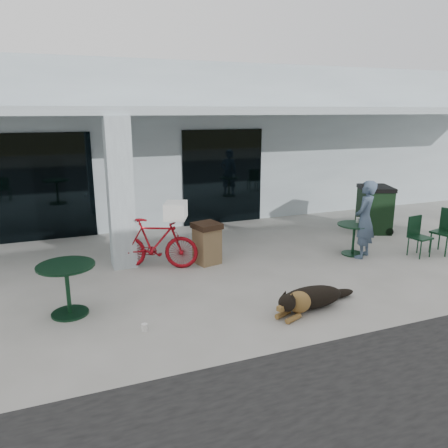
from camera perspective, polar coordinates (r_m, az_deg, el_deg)
name	(u,v)px	position (r m, az deg, el deg)	size (l,w,h in m)	color
ground	(230,296)	(7.91, 0.74, -9.39)	(80.00, 80.00, 0.00)	#AEABA4
building	(137,139)	(15.47, -11.35, 10.78)	(22.00, 7.00, 4.50)	silver
storefront_glass_left	(35,188)	(11.83, -23.43, 4.34)	(2.80, 0.06, 2.70)	black
storefront_glass_right	(223,177)	(12.66, -0.15, 6.15)	(2.40, 0.06, 2.70)	black
column	(120,194)	(9.23, -13.39, 3.87)	(0.50, 0.50, 3.12)	silver
overhang	(173,111)	(10.65, -6.73, 14.49)	(22.00, 2.80, 0.18)	silver
bicycle	(155,244)	(9.18, -9.00, -2.54)	(0.50, 1.79, 1.07)	maroon
laundry_basket	(176,211)	(8.93, -6.34, 1.75)	(0.57, 0.42, 0.34)	white
dog	(311,296)	(7.50, 11.32, -9.24)	(1.33, 0.44, 0.44)	black
cup_near_dog	(145,327)	(6.85, -10.34, -13.14)	(0.09, 0.09, 0.11)	white
cafe_table_near	(68,290)	(7.52, -19.71, -8.09)	(0.91, 0.91, 0.85)	#133820
cafe_table_far	(353,239)	(10.42, 16.56, -1.92)	(0.77, 0.77, 0.72)	#133820
cafe_chair_far_a	(420,237)	(10.78, 24.26, -1.56)	(0.41, 0.45, 0.91)	#133820
cafe_chair_far_b	(444,232)	(11.23, 26.80, -0.92)	(0.46, 0.51, 1.03)	#133820
person	(365,220)	(10.16, 17.90, 0.56)	(0.64, 0.42, 1.75)	#42566F
cup_on_table	(358,220)	(10.47, 17.08, 0.51)	(0.09, 0.09, 0.12)	white
trash_receptacle	(207,243)	(9.40, -2.24, -2.52)	(0.53, 0.53, 0.90)	brown
wheeled_bin	(374,209)	(12.53, 19.05, 1.87)	(0.77, 0.98, 1.25)	black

